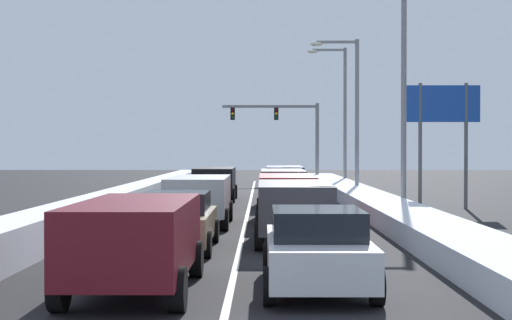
{
  "coord_description": "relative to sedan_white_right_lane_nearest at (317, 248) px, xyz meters",
  "views": [
    {
      "loc": [
        0.58,
        -7.42,
        2.61
      ],
      "look_at": [
        0.22,
        39.49,
        1.95
      ],
      "focal_mm": 53.62,
      "sensor_mm": 36.0,
      "label": 1
    }
  ],
  "objects": [
    {
      "name": "suv_black_center_lane_fifth",
      "position": [
        -3.42,
        24.57,
        0.25
      ],
      "size": [
        2.16,
        4.9,
        1.67
      ],
      "color": "black",
      "rests_on": "ground"
    },
    {
      "name": "street_lamp_right_far",
      "position": [
        4.29,
        37.54,
        4.81
      ],
      "size": [
        2.66,
        0.36,
        9.48
      ],
      "color": "gray",
      "rests_on": "ground"
    },
    {
      "name": "sedan_green_center_lane_fourth",
      "position": [
        -3.53,
        17.85,
        0.0
      ],
      "size": [
        2.0,
        4.5,
        1.51
      ],
      "color": "#1E5633",
      "rests_on": "ground"
    },
    {
      "name": "suv_red_right_lane_third",
      "position": [
        -0.14,
        13.29,
        0.25
      ],
      "size": [
        2.16,
        4.9,
        1.67
      ],
      "color": "maroon",
      "rests_on": "ground"
    },
    {
      "name": "suv_silver_center_lane_third",
      "position": [
        -3.17,
        11.81,
        0.25
      ],
      "size": [
        2.16,
        4.9,
        1.67
      ],
      "color": "#B7BABF",
      "rests_on": "ground"
    },
    {
      "name": "snow_bank_right_shoulder",
      "position": [
        3.7,
        19.29,
        -0.44
      ],
      "size": [
        1.98,
        57.37,
        0.66
      ],
      "primitive_type": "cube",
      "color": "white",
      "rests_on": "ground"
    },
    {
      "name": "suv_gray_right_lane_fourth",
      "position": [
        -0.08,
        20.6,
        0.25
      ],
      "size": [
        2.16,
        4.9,
        1.67
      ],
      "color": "slate",
      "rests_on": "ground"
    },
    {
      "name": "suv_maroon_center_lane_nearest",
      "position": [
        -3.32,
        -0.35,
        0.25
      ],
      "size": [
        2.16,
        4.9,
        1.67
      ],
      "color": "maroon",
      "rests_on": "ground"
    },
    {
      "name": "ground_plane",
      "position": [
        -1.6,
        14.08,
        -0.76
      ],
      "size": [
        135.6,
        135.6,
        0.0
      ],
      "primitive_type": "plane",
      "color": "black"
    },
    {
      "name": "traffic_light_gantry",
      "position": [
        0.96,
        45.36,
        3.73
      ],
      "size": [
        7.54,
        0.47,
        6.2
      ],
      "color": "slate",
      "rests_on": "ground"
    },
    {
      "name": "snow_bank_left_shoulder",
      "position": [
        -6.9,
        19.29,
        -0.3
      ],
      "size": [
        1.4,
        57.37,
        0.93
      ],
      "primitive_type": "cube",
      "color": "white",
      "rests_on": "ground"
    },
    {
      "name": "street_lamp_right_near",
      "position": [
        4.38,
        16.68,
        4.65
      ],
      "size": [
        2.66,
        0.36,
        9.18
      ],
      "color": "gray",
      "rests_on": "ground"
    },
    {
      "name": "lane_stripe_between_right_lane_and_center_lane",
      "position": [
        -1.6,
        19.29,
        -0.76
      ],
      "size": [
        0.14,
        57.37,
        0.01
      ],
      "primitive_type": "cube",
      "color": "silver",
      "rests_on": "ground"
    },
    {
      "name": "street_lamp_right_mid",
      "position": [
        3.77,
        27.11,
        4.33
      ],
      "size": [
        2.66,
        0.36,
        8.55
      ],
      "color": "gray",
      "rests_on": "ground"
    },
    {
      "name": "suv_navy_right_lane_fifth",
      "position": [
        0.2,
        27.54,
        0.25
      ],
      "size": [
        2.16,
        4.9,
        1.67
      ],
      "color": "navy",
      "rests_on": "ground"
    },
    {
      "name": "sedan_white_right_lane_nearest",
      "position": [
        0.0,
        0.0,
        0.0
      ],
      "size": [
        2.0,
        4.5,
        1.51
      ],
      "color": "silver",
      "rests_on": "ground"
    },
    {
      "name": "roadside_sign_right",
      "position": [
        6.89,
        19.18,
        3.25
      ],
      "size": [
        3.2,
        0.16,
        5.5
      ],
      "color": "#59595B",
      "rests_on": "ground"
    },
    {
      "name": "suv_charcoal_right_lane_second",
      "position": [
        -0.14,
        7.11,
        0.25
      ],
      "size": [
        2.16,
        4.9,
        1.67
      ],
      "color": "#38383D",
      "rests_on": "ground"
    },
    {
      "name": "sedan_tan_center_lane_second",
      "position": [
        -3.23,
        5.54,
        0.0
      ],
      "size": [
        2.0,
        4.5,
        1.51
      ],
      "color": "#937F60",
      "rests_on": "ground"
    }
  ]
}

